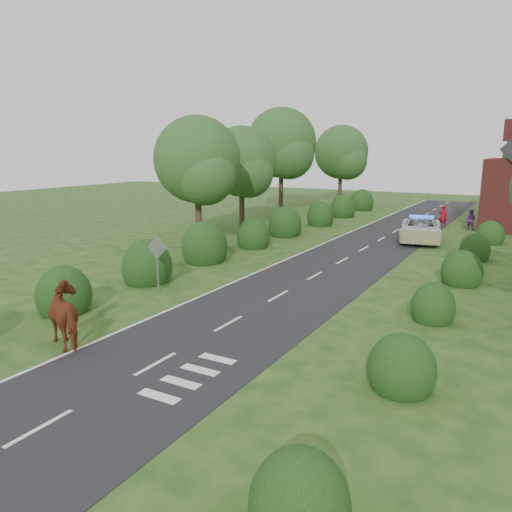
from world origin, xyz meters
The scene contains 14 objects.
ground centered at (0.00, 0.00, 0.00)m, with size 120.00×120.00×0.00m, color #1B3F15.
road centered at (0.00, 15.00, 0.01)m, with size 6.00×70.00×0.02m, color black.
road_markings centered at (-1.60, 12.93, 0.03)m, with size 4.96×70.00×0.01m.
hedgerow_left centered at (-6.51, 11.69, 0.75)m, with size 2.75×50.41×3.00m.
hedgerow_right centered at (6.60, 11.21, 0.55)m, with size 2.10×45.78×2.10m.
tree_left_a centered at (-9.75, 11.86, 5.34)m, with size 5.74×5.60×8.38m.
tree_left_b centered at (-11.25, 19.86, 5.04)m, with size 5.74×5.60×8.07m.
tree_left_c centered at (-12.70, 29.83, 6.53)m, with size 6.97×6.80×10.22m.
tree_left_d centered at (-10.23, 39.85, 5.64)m, with size 6.15×6.00×8.89m.
road_sign centered at (-5.00, 2.00, 1.65)m, with size 1.06×0.08×2.53m.
cow centered at (-3.43, -4.13, 0.84)m, with size 1.25×2.37×1.68m, color brown.
police_van centered at (2.50, 20.69, 0.81)m, with size 3.77×6.28×1.77m.
pedestrian_red centered at (2.76, 27.95, 0.89)m, with size 0.65×0.43×1.78m, color #A50815.
pedestrian_purple centered at (4.90, 27.50, 0.82)m, with size 0.80×0.62×1.64m, color #4C1861.
Camera 1 is at (9.38, -14.51, 6.26)m, focal length 35.00 mm.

